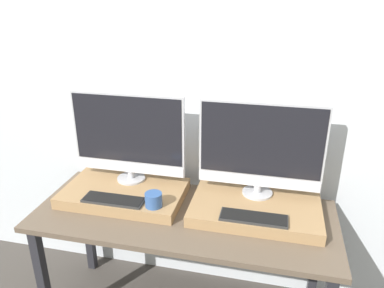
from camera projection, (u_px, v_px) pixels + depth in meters
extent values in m
cube|color=silver|center=(200.00, 91.00, 2.15)|extent=(8.00, 0.04, 2.60)
cube|color=brown|center=(184.00, 216.00, 2.02)|extent=(1.61, 0.65, 0.03)
cube|color=#232328|center=(43.00, 280.00, 2.08)|extent=(0.05, 0.05, 0.70)
cube|color=#232328|center=(88.00, 226.00, 2.55)|extent=(0.05, 0.05, 0.70)
cube|color=#232328|center=(316.00, 259.00, 2.24)|extent=(0.05, 0.05, 0.70)
cube|color=#99754C|center=(124.00, 193.00, 2.15)|extent=(0.68, 0.42, 0.06)
cylinder|color=#B2B2B7|center=(131.00, 178.00, 2.24)|extent=(0.17, 0.17, 0.01)
cylinder|color=#B2B2B7|center=(131.00, 174.00, 2.23)|extent=(0.04, 0.04, 0.04)
cube|color=#B2B2B7|center=(128.00, 134.00, 2.13)|extent=(0.66, 0.02, 0.47)
cube|color=black|center=(127.00, 130.00, 2.11)|extent=(0.64, 0.00, 0.39)
cube|color=silver|center=(130.00, 168.00, 2.20)|extent=(0.65, 0.00, 0.06)
cube|color=#2D2D2D|center=(114.00, 200.00, 2.01)|extent=(0.33, 0.11, 0.01)
cube|color=black|center=(113.00, 199.00, 2.01)|extent=(0.32, 0.10, 0.00)
cylinder|color=#335693|center=(154.00, 200.00, 1.95)|extent=(0.09, 0.09, 0.08)
cube|color=#99754C|center=(255.00, 209.00, 1.99)|extent=(0.68, 0.42, 0.06)
cylinder|color=#B2B2B7|center=(257.00, 192.00, 2.08)|extent=(0.17, 0.17, 0.01)
cylinder|color=#B2B2B7|center=(258.00, 188.00, 2.07)|extent=(0.04, 0.04, 0.04)
cube|color=#B2B2B7|center=(261.00, 146.00, 1.97)|extent=(0.66, 0.02, 0.47)
cube|color=black|center=(261.00, 141.00, 1.95)|extent=(0.64, 0.00, 0.39)
cube|color=silver|center=(258.00, 182.00, 2.04)|extent=(0.65, 0.00, 0.06)
cube|color=#2D2D2D|center=(254.00, 218.00, 1.85)|extent=(0.33, 0.11, 0.01)
cube|color=black|center=(254.00, 217.00, 1.85)|extent=(0.32, 0.10, 0.00)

